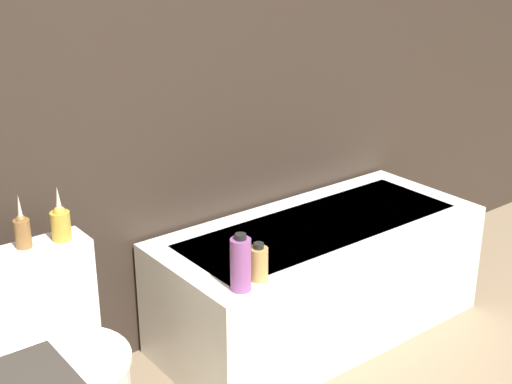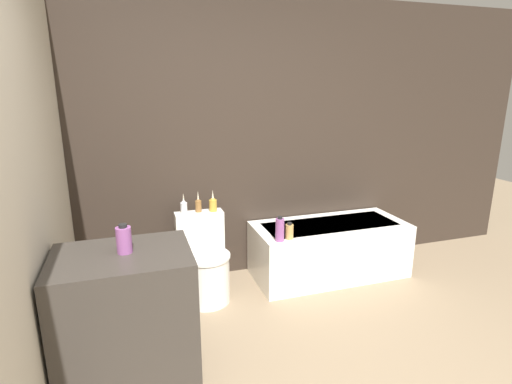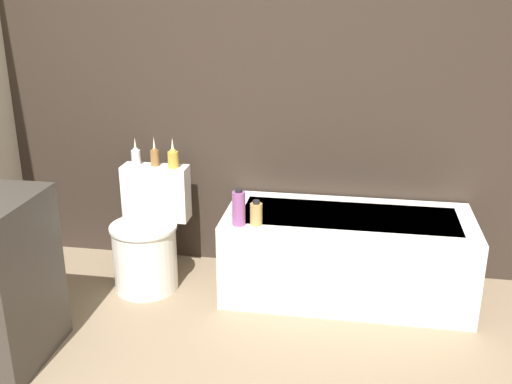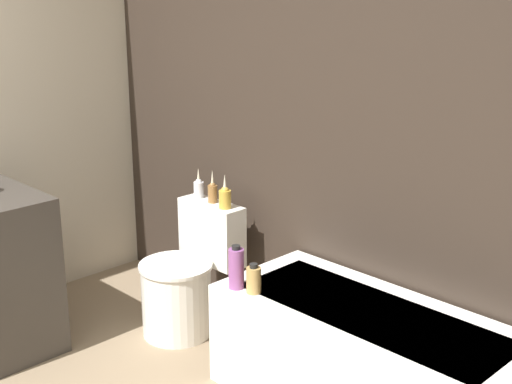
% 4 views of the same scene
% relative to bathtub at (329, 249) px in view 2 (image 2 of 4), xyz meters
% --- Properties ---
extents(wall_back_tiled, '(6.40, 0.06, 2.60)m').
position_rel_bathtub_xyz_m(wall_back_tiled, '(-0.80, 0.38, 1.04)').
color(wall_back_tiled, '#332821').
rests_on(wall_back_tiled, ground_plane).
extents(wall_left_painted, '(0.06, 6.40, 2.60)m').
position_rel_bathtub_xyz_m(wall_left_painted, '(-2.33, -1.05, 1.04)').
color(wall_left_painted, beige).
rests_on(wall_left_painted, ground_plane).
extents(bathtub, '(1.47, 0.65, 0.52)m').
position_rel_bathtub_xyz_m(bathtub, '(0.00, 0.00, 0.00)').
color(bathtub, white).
rests_on(bathtub, ground).
extents(toilet, '(0.43, 0.55, 0.72)m').
position_rel_bathtub_xyz_m(toilet, '(-1.24, -0.06, 0.03)').
color(toilet, white).
rests_on(toilet, ground).
extents(vanity_counter, '(0.79, 0.58, 0.87)m').
position_rel_bathtub_xyz_m(vanity_counter, '(-1.88, -0.96, 0.17)').
color(vanity_counter, '#38332D').
rests_on(vanity_counter, ground).
extents(soap_bottle_glass, '(0.09, 0.09, 0.17)m').
position_rel_bathtub_xyz_m(soap_bottle_glass, '(-1.86, -0.95, 0.69)').
color(soap_bottle_glass, '#8C4C8C').
rests_on(soap_bottle_glass, vanity_counter).
extents(vase_gold, '(0.06, 0.06, 0.18)m').
position_rel_bathtub_xyz_m(vase_gold, '(-1.37, 0.16, 0.52)').
color(vase_gold, silver).
rests_on(vase_gold, toilet).
extents(vase_silver, '(0.05, 0.05, 0.19)m').
position_rel_bathtub_xyz_m(vase_silver, '(-1.24, 0.15, 0.52)').
color(vase_silver, olive).
rests_on(vase_silver, toilet).
extents(vase_bronze, '(0.07, 0.07, 0.20)m').
position_rel_bathtub_xyz_m(vase_bronze, '(-1.11, 0.13, 0.52)').
color(vase_bronze, gold).
rests_on(vase_bronze, toilet).
extents(shampoo_bottle_tall, '(0.08, 0.08, 0.22)m').
position_rel_bathtub_xyz_m(shampoo_bottle_tall, '(-0.62, -0.25, 0.36)').
color(shampoo_bottle_tall, '#8C4C8C').
rests_on(shampoo_bottle_tall, bathtub).
extents(shampoo_bottle_short, '(0.07, 0.07, 0.15)m').
position_rel_bathtub_xyz_m(shampoo_bottle_short, '(-0.52, -0.23, 0.32)').
color(shampoo_bottle_short, tan).
rests_on(shampoo_bottle_short, bathtub).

